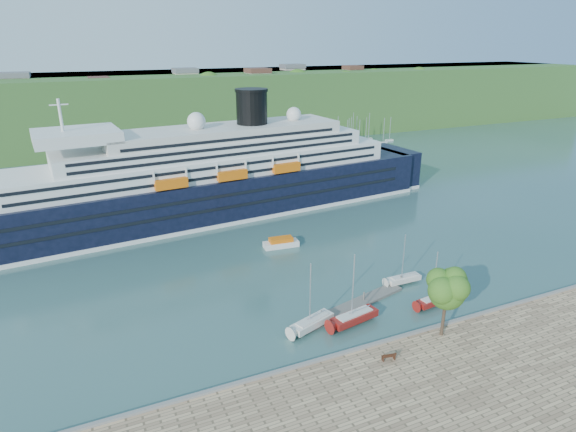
# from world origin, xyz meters

# --- Properties ---
(ground) EXTENTS (400.00, 400.00, 0.00)m
(ground) POSITION_xyz_m (0.00, 0.00, 0.00)
(ground) COLOR #2F534F
(ground) RESTS_ON ground
(far_hillside) EXTENTS (400.00, 50.00, 24.00)m
(far_hillside) POSITION_xyz_m (0.00, 145.00, 12.00)
(far_hillside) COLOR #335F26
(far_hillside) RESTS_ON ground
(quay_coping) EXTENTS (220.00, 0.50, 0.30)m
(quay_coping) POSITION_xyz_m (0.00, -0.20, 1.15)
(quay_coping) COLOR slate
(quay_coping) RESTS_ON promenade
(cruise_ship) EXTENTS (117.77, 27.52, 26.21)m
(cruise_ship) POSITION_xyz_m (-7.06, 55.17, 13.10)
(cruise_ship) COLOR black
(cruise_ship) RESTS_ON ground
(park_bench) EXTENTS (1.80, 1.01, 1.09)m
(park_bench) POSITION_xyz_m (-0.23, -3.23, 1.54)
(park_bench) COLOR #402012
(park_bench) RESTS_ON promenade
(promenade_tree) EXTENTS (6.00, 6.00, 9.94)m
(promenade_tree) POSITION_xyz_m (8.80, -1.71, 5.97)
(promenade_tree) COLOR #2F661A
(promenade_tree) RESTS_ON promenade
(floating_pontoon) EXTENTS (18.44, 6.62, 0.41)m
(floating_pontoon) POSITION_xyz_m (3.13, 9.89, 0.20)
(floating_pontoon) COLOR slate
(floating_pontoon) RESTS_ON ground
(sailboat_white_near) EXTENTS (7.35, 4.17, 9.16)m
(sailboat_white_near) POSITION_xyz_m (-4.70, 7.40, 4.58)
(sailboat_white_near) COLOR silver
(sailboat_white_near) RESTS_ON ground
(sailboat_red) EXTENTS (7.89, 3.45, 9.86)m
(sailboat_red) POSITION_xyz_m (0.93, 6.13, 4.93)
(sailboat_red) COLOR maroon
(sailboat_red) RESTS_ON ground
(sailboat_white_far) EXTENTS (6.13, 1.71, 7.92)m
(sailboat_white_far) POSITION_xyz_m (13.87, 12.72, 3.96)
(sailboat_white_far) COLOR silver
(sailboat_white_far) RESTS_ON ground
(tender_launch) EXTENTS (6.68, 2.83, 1.80)m
(tender_launch) POSITION_xyz_m (2.01, 33.48, 0.90)
(tender_launch) COLOR orange
(tender_launch) RESTS_ON ground
(sailboat_extra) EXTENTS (6.43, 2.47, 8.10)m
(sailboat_extra) POSITION_xyz_m (13.82, 5.57, 4.05)
(sailboat_extra) COLOR maroon
(sailboat_extra) RESTS_ON ground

